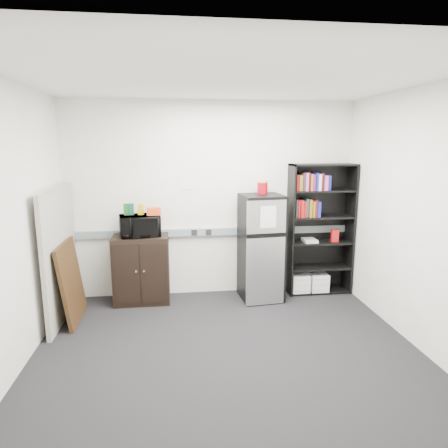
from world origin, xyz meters
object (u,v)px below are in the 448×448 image
bookshelf (319,226)px  microwave (140,226)px  refrigerator (261,248)px  cubicle_partition (60,254)px  cabinet (142,269)px

bookshelf → microwave: (-2.48, -0.08, 0.09)m
bookshelf → microwave: 2.49m
bookshelf → refrigerator: size_ratio=1.27×
cubicle_partition → microwave: bearing=23.7°
bookshelf → cabinet: (-2.48, -0.07, -0.51)m
bookshelf → refrigerator: bearing=-170.4°
refrigerator → microwave: bearing=172.2°
microwave → refrigerator: 1.66m
bookshelf → cubicle_partition: bookshelf is taller
cubicle_partition → cabinet: bearing=24.5°
cabinet → microwave: (0.00, -0.02, 0.60)m
cubicle_partition → refrigerator: bearing=7.6°
cubicle_partition → refrigerator: cubicle_partition is taller
bookshelf → microwave: size_ratio=3.64×
cubicle_partition → microwave: (0.92, 0.40, 0.25)m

